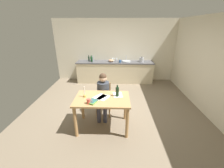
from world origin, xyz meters
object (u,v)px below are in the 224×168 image
(person_seated, at_px, (103,93))
(book_cookery, at_px, (92,102))
(sink_unit, at_px, (126,61))
(bottle_vinegar, at_px, (91,59))
(stovetop_kettle, at_px, (142,60))
(wine_glass_back_left, at_px, (112,58))
(coffee_mug, at_px, (89,101))
(bottle_oil, at_px, (89,59))
(mixing_bowl, at_px, (111,60))
(dining_table, at_px, (102,103))
(candlestick, at_px, (85,94))
(wine_glass_near_sink, at_px, (116,58))
(chair_at_table, at_px, (104,97))
(book_magazine, at_px, (93,101))
(wine_bottle_on_table, at_px, (117,92))
(bottle_wine_red, at_px, (93,59))
(teacup_on_counter, at_px, (120,61))
(wine_glass_by_kettle, at_px, (114,58))

(person_seated, distance_m, book_cookery, 0.76)
(sink_unit, distance_m, bottle_vinegar, 1.48)
(stovetop_kettle, relative_size, wine_glass_back_left, 1.43)
(coffee_mug, height_order, bottle_oil, bottle_oil)
(mixing_bowl, bearing_deg, dining_table, -91.64)
(candlestick, relative_size, book_cookery, 1.58)
(coffee_mug, relative_size, wine_glass_near_sink, 0.77)
(chair_at_table, distance_m, book_magazine, 0.91)
(wine_bottle_on_table, distance_m, bottle_wine_red, 3.10)
(candlestick, xyz_separation_m, wine_glass_near_sink, (0.71, 3.21, 0.14))
(bottle_oil, bearing_deg, stovetop_kettle, -1.98)
(wine_bottle_on_table, xyz_separation_m, mixing_bowl, (-0.25, 2.98, 0.04))
(bottle_wine_red, bearing_deg, wine_glass_back_left, 15.26)
(book_cookery, height_order, teacup_on_counter, teacup_on_counter)
(person_seated, bearing_deg, chair_at_table, 88.65)
(bottle_wine_red, distance_m, wine_glass_by_kettle, 0.89)
(coffee_mug, relative_size, wine_bottle_on_table, 0.43)
(stovetop_kettle, bearing_deg, sink_unit, 179.63)
(wine_glass_by_kettle, bearing_deg, chair_at_table, -94.85)
(mixing_bowl, distance_m, wine_glass_by_kettle, 0.21)
(sink_unit, xyz_separation_m, mixing_bowl, (-0.64, -0.02, 0.03))
(candlestick, distance_m, bottle_oil, 3.18)
(mixing_bowl, relative_size, wine_glass_by_kettle, 1.49)
(stovetop_kettle, bearing_deg, candlestick, -119.99)
(sink_unit, xyz_separation_m, wine_glass_near_sink, (-0.42, 0.15, 0.09))
(chair_at_table, distance_m, book_cookery, 0.95)
(book_cookery, relative_size, sink_unit, 0.46)
(stovetop_kettle, bearing_deg, mixing_bowl, -179.29)
(teacup_on_counter, bearing_deg, bottle_oil, 170.32)
(person_seated, xyz_separation_m, book_cookery, (-0.17, -0.73, 0.13))
(mixing_bowl, relative_size, wine_glass_near_sink, 1.49)
(coffee_mug, relative_size, teacup_on_counter, 0.91)
(chair_at_table, xyz_separation_m, wine_bottle_on_table, (0.36, -0.54, 0.42))
(coffee_mug, xyz_separation_m, wine_glass_near_sink, (0.57, 3.51, 0.16))
(book_magazine, distance_m, wine_glass_by_kettle, 3.47)
(candlestick, height_order, wine_glass_by_kettle, wine_glass_by_kettle)
(person_seated, distance_m, candlestick, 0.62)
(wine_bottle_on_table, height_order, teacup_on_counter, wine_bottle_on_table)
(chair_at_table, xyz_separation_m, coffee_mug, (-0.23, -0.90, 0.36))
(sink_unit, xyz_separation_m, bottle_vinegar, (-1.48, 0.01, 0.09))
(bottle_oil, relative_size, wine_glass_near_sink, 1.59)
(bottle_wine_red, bearing_deg, sink_unit, 2.90)
(bottle_oil, distance_m, mixing_bowl, 0.96)
(stovetop_kettle, bearing_deg, wine_glass_near_sink, 171.90)
(candlestick, relative_size, mixing_bowl, 1.13)
(chair_at_table, relative_size, teacup_on_counter, 6.66)
(stovetop_kettle, xyz_separation_m, teacup_on_counter, (-0.91, -0.15, -0.04))
(book_cookery, bearing_deg, wine_bottle_on_table, 57.42)
(wine_bottle_on_table, height_order, sink_unit, sink_unit)
(wine_glass_near_sink, bearing_deg, wine_glass_back_left, 180.00)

